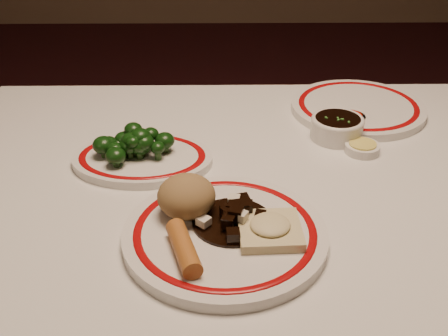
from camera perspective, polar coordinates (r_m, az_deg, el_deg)
dining_table at (r=0.98m, az=5.12°, el=-6.74°), size 1.20×0.90×0.75m
main_plate at (r=0.81m, az=0.11°, el=-6.78°), size 0.29×0.29×0.02m
rice_mound at (r=0.82m, az=-3.84°, el=-2.88°), size 0.09×0.09×0.06m
spring_roll at (r=0.75m, az=-4.11°, el=-8.10°), size 0.05×0.10×0.03m
fried_wonton at (r=0.79m, az=4.69°, el=-6.14°), size 0.09×0.09×0.02m
stirfry_heap at (r=0.81m, az=1.12°, el=-4.92°), size 0.12×0.12×0.03m
broccoli_plate at (r=1.01m, az=-8.29°, el=0.95°), size 0.26×0.22×0.02m
broccoli_pile at (r=0.99m, az=-9.27°, el=2.52°), size 0.14×0.09×0.05m
soy_bowl at (r=1.10m, az=11.40°, el=4.00°), size 0.10×0.10×0.04m
sweet_sour_dish at (r=1.17m, az=12.61°, el=4.87°), size 0.06×0.06×0.02m
mustard_dish at (r=1.06m, az=13.86°, el=2.00°), size 0.06×0.06×0.02m
far_plate at (r=1.22m, az=13.45°, el=6.00°), size 0.32×0.32×0.02m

